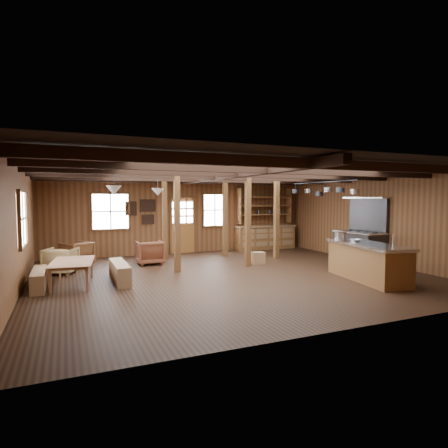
% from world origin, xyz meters
% --- Properties ---
extents(room, '(10.04, 9.04, 2.84)m').
position_xyz_m(room, '(0.00, 0.00, 1.40)').
color(room, black).
rests_on(room, ground).
extents(ceiling_joists, '(9.80, 8.82, 0.18)m').
position_xyz_m(ceiling_joists, '(0.00, 0.18, 2.68)').
color(ceiling_joists, black).
rests_on(ceiling_joists, ceiling).
extents(timber_posts, '(3.95, 2.35, 2.80)m').
position_xyz_m(timber_posts, '(0.52, 2.08, 1.40)').
color(timber_posts, '#432813').
rests_on(timber_posts, floor).
extents(back_door, '(1.02, 0.08, 2.15)m').
position_xyz_m(back_door, '(0.00, 4.45, 0.88)').
color(back_door, brown).
rests_on(back_door, floor).
extents(window_back_left, '(1.32, 0.06, 1.32)m').
position_xyz_m(window_back_left, '(-2.60, 4.46, 1.60)').
color(window_back_left, white).
rests_on(window_back_left, wall_back).
extents(window_back_right, '(1.02, 0.06, 1.32)m').
position_xyz_m(window_back_right, '(1.30, 4.46, 1.60)').
color(window_back_right, white).
rests_on(window_back_right, wall_back).
extents(window_left, '(0.14, 1.24, 1.32)m').
position_xyz_m(window_left, '(-4.96, 0.50, 1.60)').
color(window_left, white).
rests_on(window_left, wall_back).
extents(notice_boards, '(1.08, 0.03, 0.90)m').
position_xyz_m(notice_boards, '(-1.50, 4.46, 1.64)').
color(notice_boards, beige).
rests_on(notice_boards, wall_back).
extents(back_counter, '(2.55, 0.60, 2.45)m').
position_xyz_m(back_counter, '(3.40, 4.20, 0.60)').
color(back_counter, brown).
rests_on(back_counter, floor).
extents(pendant_lamps, '(1.86, 2.36, 0.66)m').
position_xyz_m(pendant_lamps, '(-2.25, 1.00, 2.25)').
color(pendant_lamps, '#2F3032').
rests_on(pendant_lamps, ceiling).
extents(pot_rack, '(0.39, 3.00, 0.44)m').
position_xyz_m(pot_rack, '(3.21, 0.25, 2.30)').
color(pot_rack, '#2F3032').
rests_on(pot_rack, ceiling).
extents(kitchen_island, '(1.26, 2.61, 1.20)m').
position_xyz_m(kitchen_island, '(2.93, -1.88, 0.48)').
color(kitchen_island, brown).
rests_on(kitchen_island, floor).
extents(step_stool, '(0.44, 0.33, 0.38)m').
position_xyz_m(step_stool, '(1.49, 1.24, 0.19)').
color(step_stool, brown).
rests_on(step_stool, floor).
extents(commercial_range, '(0.87, 1.71, 2.10)m').
position_xyz_m(commercial_range, '(4.64, 0.19, 0.67)').
color(commercial_range, '#2F3032').
rests_on(commercial_range, floor).
extents(dining_table, '(1.12, 1.75, 0.58)m').
position_xyz_m(dining_table, '(-3.90, 0.41, 0.29)').
color(dining_table, '#8F5D41').
rests_on(dining_table, floor).
extents(bench_wall, '(0.29, 1.54, 0.42)m').
position_xyz_m(bench_wall, '(-4.65, 0.41, 0.21)').
color(bench_wall, brown).
rests_on(bench_wall, floor).
extents(bench_aisle, '(0.32, 1.73, 0.48)m').
position_xyz_m(bench_aisle, '(-2.85, 0.41, 0.24)').
color(bench_aisle, brown).
rests_on(bench_aisle, floor).
extents(armchair_a, '(1.08, 1.09, 0.72)m').
position_xyz_m(armchair_a, '(-3.75, 3.29, 0.36)').
color(armchair_a, brown).
rests_on(armchair_a, floor).
extents(armchair_b, '(0.79, 0.81, 0.74)m').
position_xyz_m(armchair_b, '(-1.65, 2.54, 0.37)').
color(armchair_b, brown).
rests_on(armchair_b, floor).
extents(armchair_c, '(1.01, 1.02, 0.72)m').
position_xyz_m(armchair_c, '(-4.20, 2.00, 0.36)').
color(armchair_c, olive).
rests_on(armchair_c, floor).
extents(counter_pot, '(0.31, 0.31, 0.19)m').
position_xyz_m(counter_pot, '(2.92, -0.87, 1.03)').
color(counter_pot, silver).
rests_on(counter_pot, kitchen_island).
extents(bowl, '(0.26, 0.26, 0.06)m').
position_xyz_m(bowl, '(2.87, -1.49, 0.97)').
color(bowl, silver).
rests_on(bowl, kitchen_island).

